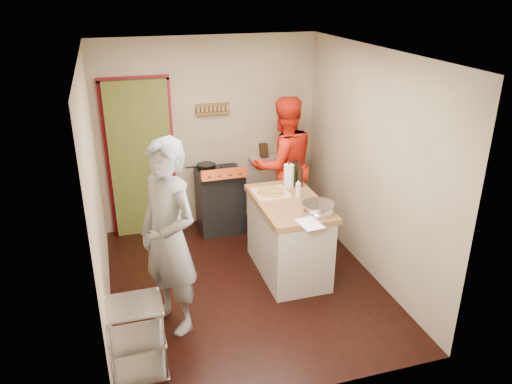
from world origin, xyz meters
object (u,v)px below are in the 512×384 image
island (289,235)px  stove (220,199)px  person_red (284,165)px  wire_shelving (136,339)px  person_stripe (169,238)px

island → stove: bearing=111.6°
stove → person_red: (0.84, -0.22, 0.49)m
stove → wire_shelving: stove is taller
wire_shelving → island: 2.26m
island → person_red: size_ratio=0.74×
stove → island: size_ratio=0.73×
wire_shelving → person_stripe: bearing=59.8°
person_stripe → wire_shelving: bearing=-62.1°
stove → person_stripe: (-0.92, -1.93, 0.53)m
person_red → person_stripe: bearing=36.5°
island → person_stripe: size_ratio=0.71×
wire_shelving → person_stripe: 0.97m
person_stripe → person_red: 2.46m
stove → person_red: bearing=-14.9°
stove → person_red: 1.00m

